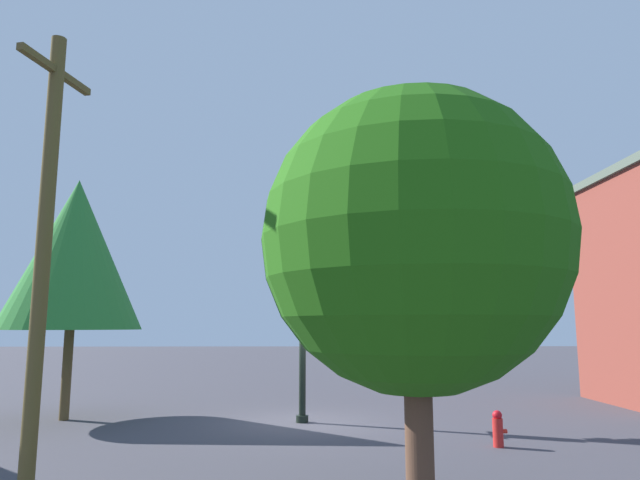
% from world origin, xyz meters
% --- Properties ---
extents(ground_plane, '(120.00, 120.00, 0.00)m').
position_xyz_m(ground_plane, '(0.00, 0.00, 0.00)').
color(ground_plane, '#3E3C44').
extents(signal_pole_assembly, '(5.12, 1.24, 6.60)m').
position_xyz_m(signal_pole_assembly, '(1.60, -0.18, 4.90)').
color(signal_pole_assembly, black).
rests_on(signal_pole_assembly, ground_plane).
extents(utility_pole, '(0.49, 1.79, 7.70)m').
position_xyz_m(utility_pole, '(-4.15, -7.85, 4.02)').
color(utility_pole, brown).
rests_on(utility_pole, ground_plane).
extents(fire_hydrant, '(0.33, 0.24, 0.83)m').
position_xyz_m(fire_hydrant, '(4.60, -3.46, 0.41)').
color(fire_hydrant, red).
rests_on(fire_hydrant, ground_plane).
extents(tree_mid, '(4.19, 4.19, 6.05)m').
position_xyz_m(tree_mid, '(1.61, -9.41, 3.95)').
color(tree_mid, brown).
rests_on(tree_mid, ground_plane).
extents(tree_far, '(4.24, 4.24, 7.39)m').
position_xyz_m(tree_far, '(-7.15, 0.57, 5.02)').
color(tree_far, brown).
rests_on(tree_far, ground_plane).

